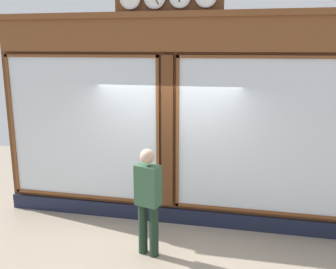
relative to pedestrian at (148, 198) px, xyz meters
name	(u,v)px	position (x,y,z in m)	size (l,w,h in m)	color
shop_facade	(170,121)	(-0.05, -1.28, 0.94)	(6.41, 0.42, 4.19)	#5B3319
pedestrian	(148,198)	(0.00, 0.00, 0.00)	(0.41, 0.31, 1.69)	#1C2F21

